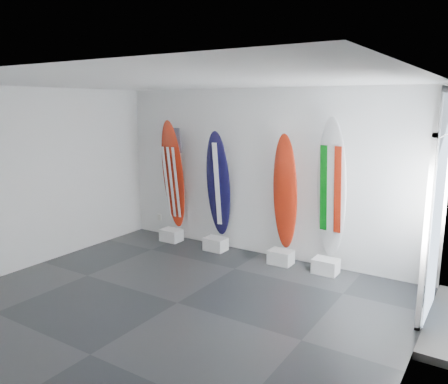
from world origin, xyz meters
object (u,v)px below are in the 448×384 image
Objects in this scene: surfboard_navy at (218,185)px; surfboard_swiss at (285,193)px; surfboard_usa at (173,175)px; surfboard_italy at (331,189)px.

surfboard_swiss is (1.36, 0.00, -0.00)m from surfboard_navy.
surfboard_usa is 1.08× the size of surfboard_navy.
surfboard_usa is 1.08m from surfboard_navy.
surfboard_italy is (2.16, 0.00, 0.14)m from surfboard_navy.
surfboard_usa is 1.09× the size of surfboard_swiss.
surfboard_usa is at bearing -170.45° from surfboard_italy.
surfboard_usa is at bearing -176.62° from surfboard_swiss.
surfboard_navy is at bearing -1.88° from surfboard_usa.
surfboard_italy is at bearing -10.66° from surfboard_navy.
surfboard_italy reaches higher than surfboard_usa.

